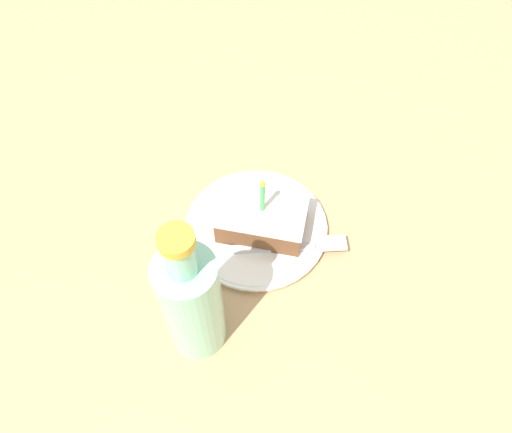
{
  "coord_description": "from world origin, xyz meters",
  "views": [
    {
      "loc": [
        -0.39,
        -0.1,
        0.63
      ],
      "look_at": [
        0.01,
        -0.02,
        0.04
      ],
      "focal_mm": 35.0,
      "sensor_mm": 36.0,
      "label": 1
    }
  ],
  "objects_px": {
    "cake_slice": "(262,218)",
    "bottle": "(192,302)",
    "plate": "(256,227)",
    "fork": "(294,247)"
  },
  "relations": [
    {
      "from": "bottle",
      "to": "fork",
      "type": "bearing_deg",
      "value": -34.95
    },
    {
      "from": "plate",
      "to": "fork",
      "type": "distance_m",
      "value": 0.07
    },
    {
      "from": "cake_slice",
      "to": "bottle",
      "type": "bearing_deg",
      "value": 163.94
    },
    {
      "from": "plate",
      "to": "bottle",
      "type": "bearing_deg",
      "value": 166.85
    },
    {
      "from": "cake_slice",
      "to": "bottle",
      "type": "distance_m",
      "value": 0.19
    },
    {
      "from": "plate",
      "to": "fork",
      "type": "xyz_separation_m",
      "value": [
        -0.03,
        -0.06,
        0.01
      ]
    },
    {
      "from": "cake_slice",
      "to": "bottle",
      "type": "xyz_separation_m",
      "value": [
        -0.17,
        0.05,
        0.06
      ]
    },
    {
      "from": "plate",
      "to": "fork",
      "type": "relative_size",
      "value": 1.21
    },
    {
      "from": "cake_slice",
      "to": "fork",
      "type": "height_order",
      "value": "cake_slice"
    },
    {
      "from": "cake_slice",
      "to": "bottle",
      "type": "relative_size",
      "value": 0.52
    }
  ]
}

